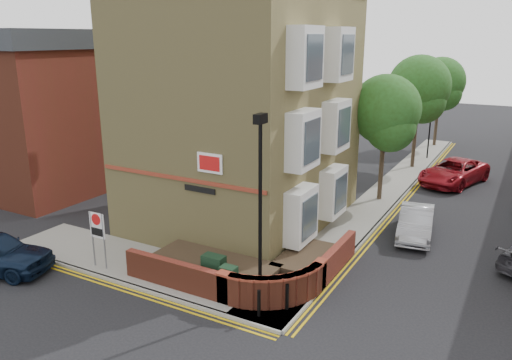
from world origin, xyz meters
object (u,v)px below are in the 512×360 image
object	(u,v)px
lamppost	(260,211)
utility_cabinet_large	(214,271)
zone_sign	(97,230)
silver_car_near	(416,222)

from	to	relation	value
lamppost	utility_cabinet_large	bearing A→B (deg)	176.99
lamppost	utility_cabinet_large	size ratio (longest dim) A/B	5.25
utility_cabinet_large	zone_sign	size ratio (longest dim) A/B	0.55
lamppost	silver_car_near	bearing A→B (deg)	69.45
utility_cabinet_large	silver_car_near	bearing A→B (deg)	58.90
lamppost	zone_sign	xyz separation A→B (m)	(-6.60, -0.70, -1.70)
lamppost	utility_cabinet_large	distance (m)	3.24
lamppost	utility_cabinet_large	xyz separation A→B (m)	(-1.90, 0.10, -2.62)
zone_sign	silver_car_near	size ratio (longest dim) A/B	0.54
utility_cabinet_large	zone_sign	xyz separation A→B (m)	(-4.70, -0.80, 0.92)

